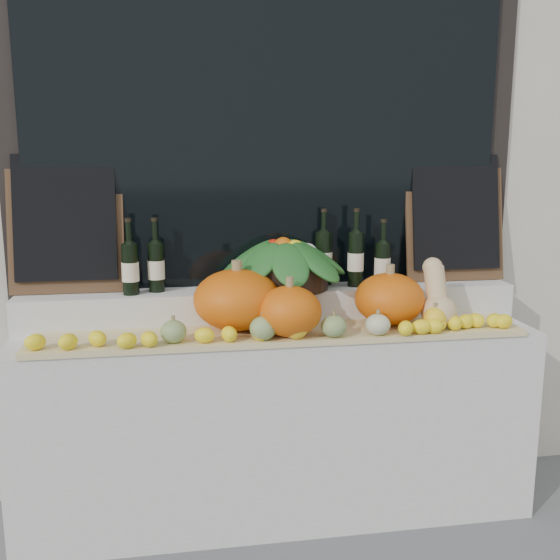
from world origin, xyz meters
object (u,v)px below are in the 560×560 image
(butternut_squash, at_px, (437,299))
(wine_bottle_tall, at_px, (323,258))
(pumpkin_right, at_px, (389,299))
(produce_bowl, at_px, (283,263))
(pumpkin_left, at_px, (237,300))

(butternut_squash, bearing_deg, wine_bottle_tall, 142.63)
(pumpkin_right, height_order, butternut_squash, butternut_squash)
(butternut_squash, distance_m, produce_bowl, 0.71)
(pumpkin_left, relative_size, wine_bottle_tall, 1.05)
(wine_bottle_tall, bearing_deg, pumpkin_right, -49.09)
(pumpkin_left, distance_m, pumpkin_right, 0.68)
(butternut_squash, bearing_deg, pumpkin_left, 174.54)
(pumpkin_right, bearing_deg, pumpkin_left, 177.92)
(butternut_squash, relative_size, wine_bottle_tall, 0.81)
(pumpkin_right, bearing_deg, produce_bowl, 153.92)
(produce_bowl, distance_m, wine_bottle_tall, 0.21)
(wine_bottle_tall, bearing_deg, butternut_squash, -37.37)
(pumpkin_right, xyz_separation_m, produce_bowl, (-0.44, 0.22, 0.14))
(produce_bowl, bearing_deg, pumpkin_right, -26.08)
(pumpkin_left, xyz_separation_m, wine_bottle_tall, (0.44, 0.25, 0.13))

